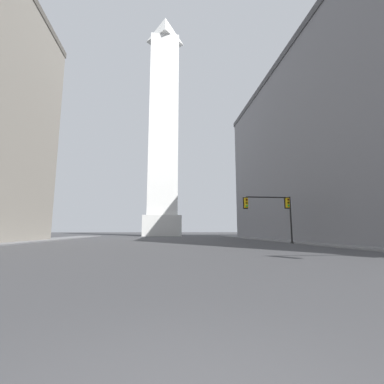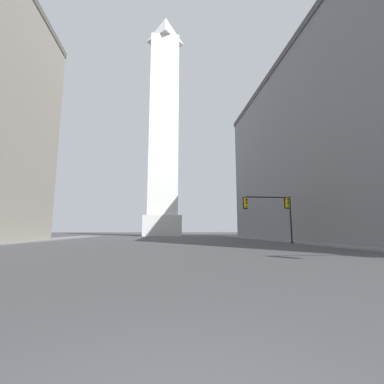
% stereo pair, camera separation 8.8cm
% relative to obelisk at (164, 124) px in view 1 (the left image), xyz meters
% --- Properties ---
extents(sidewalk_right, '(5.00, 78.20, 0.15)m').
position_rel_obelisk_xyz_m(sidewalk_right, '(16.90, -41.71, -30.12)').
color(sidewalk_right, slate).
rests_on(sidewalk_right, ground_plane).
extents(obelisk, '(9.46, 9.46, 62.90)m').
position_rel_obelisk_xyz_m(obelisk, '(0.00, 0.00, 0.00)').
color(obelisk, silver).
rests_on(obelisk, ground_plane).
extents(traffic_light_mid_right, '(5.65, 0.52, 5.20)m').
position_rel_obelisk_xyz_m(traffic_light_mid_right, '(12.40, -39.55, -26.20)').
color(traffic_light_mid_right, black).
rests_on(traffic_light_mid_right, ground_plane).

